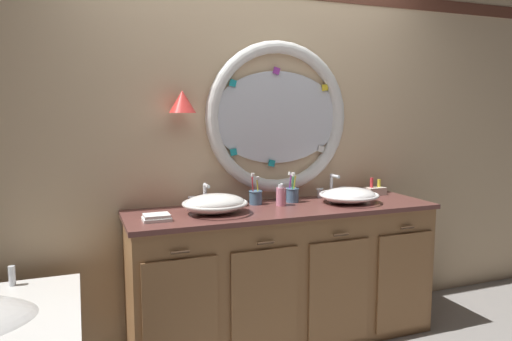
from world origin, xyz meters
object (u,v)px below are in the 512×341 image
at_px(toothbrush_holder_right, 292,194).
at_px(folded_hand_towel, 157,218).
at_px(sink_basin_right, 349,195).
at_px(soap_dispenser, 281,196).
at_px(toiletry_basket, 375,190).
at_px(sink_basin_left, 215,204).
at_px(toothbrush_holder_left, 256,197).

distance_m(toothbrush_holder_right, folded_hand_towel, 0.98).
bearing_deg(sink_basin_right, folded_hand_towel, -177.31).
bearing_deg(soap_dispenser, folded_hand_towel, -170.50).
distance_m(sink_basin_right, soap_dispenser, 0.48).
relative_size(sink_basin_right, toiletry_basket, 2.79).
bearing_deg(folded_hand_towel, sink_basin_right, 2.69).
height_order(sink_basin_right, folded_hand_towel, sink_basin_right).
xyz_separation_m(sink_basin_left, toiletry_basket, (1.29, 0.19, -0.03)).
bearing_deg(folded_hand_towel, toothbrush_holder_right, 12.85).
bearing_deg(toothbrush_holder_left, soap_dispenser, -34.33).
height_order(sink_basin_left, sink_basin_right, sink_basin_left).
height_order(folded_hand_towel, toiletry_basket, toiletry_basket).
distance_m(soap_dispenser, folded_hand_towel, 0.85).
bearing_deg(toothbrush_holder_right, soap_dispenser, -146.91).
xyz_separation_m(folded_hand_towel, toiletry_basket, (1.65, 0.26, 0.02)).
bearing_deg(toiletry_basket, folded_hand_towel, -171.19).
relative_size(folded_hand_towel, toiletry_basket, 1.09).
xyz_separation_m(toothbrush_holder_left, toothbrush_holder_right, (0.26, -0.02, 0.00)).
bearing_deg(soap_dispenser, sink_basin_right, -9.50).
relative_size(toothbrush_holder_right, toiletry_basket, 1.45).
bearing_deg(toiletry_basket, toothbrush_holder_right, -176.86).
xyz_separation_m(sink_basin_right, folded_hand_towel, (-1.30, -0.06, -0.03)).
bearing_deg(sink_basin_left, toothbrush_holder_left, 27.96).
distance_m(sink_basin_left, folded_hand_towel, 0.37).
bearing_deg(sink_basin_left, toiletry_basket, 8.59).
xyz_separation_m(toothbrush_holder_left, folded_hand_towel, (-0.69, -0.24, -0.03)).
xyz_separation_m(soap_dispenser, folded_hand_towel, (-0.83, -0.14, -0.05)).
xyz_separation_m(toothbrush_holder_right, folded_hand_towel, (-0.95, -0.22, -0.04)).
relative_size(sink_basin_left, toothbrush_holder_right, 1.91).
bearing_deg(toothbrush_holder_right, toiletry_basket, 3.14).
height_order(toothbrush_holder_right, soap_dispenser, toothbrush_holder_right).
relative_size(toothbrush_holder_left, folded_hand_towel, 1.36).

